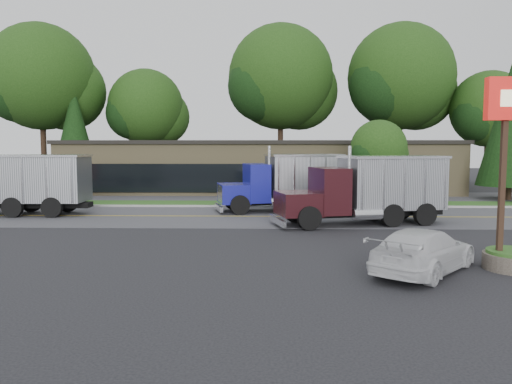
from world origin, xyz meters
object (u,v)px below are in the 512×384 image
dump_truck_blue (287,181)px  dump_truck_maroon (370,188)px  dump_truck_red (8,183)px  rally_car (424,251)px

dump_truck_blue → dump_truck_maroon: 6.26m
dump_truck_maroon → dump_truck_blue: bearing=-65.1°
dump_truck_red → rally_car: size_ratio=2.20×
rally_car → dump_truck_red: bearing=6.5°
dump_truck_red → rally_car: (19.32, -12.31, -1.13)m
dump_truck_red → rally_car: dump_truck_red is taller
dump_truck_red → dump_truck_maroon: same height
dump_truck_blue → rally_car: (3.64, -14.41, -1.12)m
dump_truck_blue → rally_car: 14.91m
dump_truck_blue → dump_truck_maroon: size_ratio=0.88×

